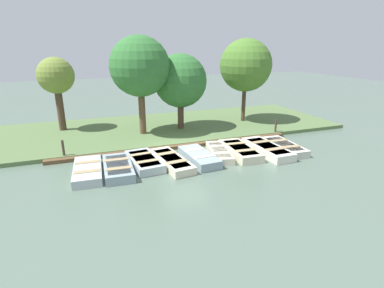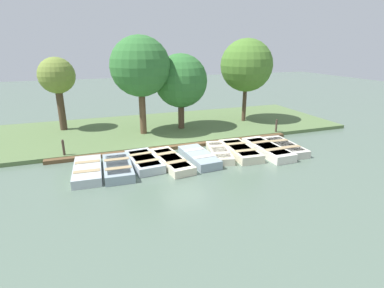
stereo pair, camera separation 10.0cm
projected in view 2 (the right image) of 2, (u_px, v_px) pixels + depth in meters
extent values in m
plane|color=#566B5B|center=(183.00, 153.00, 15.88)|extent=(80.00, 80.00, 0.00)
cube|color=#567042|center=(160.00, 128.00, 20.31)|extent=(8.00, 24.00, 0.21)
cube|color=brown|center=(176.00, 144.00, 17.03)|extent=(1.34, 13.63, 0.19)
cube|color=#B2BCC1|center=(88.00, 171.00, 13.20)|extent=(2.95, 1.32, 0.38)
cube|color=beige|center=(87.00, 167.00, 13.14)|extent=(2.42, 1.03, 0.03)
cube|color=tan|center=(87.00, 171.00, 12.64)|extent=(0.34, 1.09, 0.03)
cube|color=tan|center=(87.00, 162.00, 13.63)|extent=(0.34, 1.09, 0.03)
cube|color=#8C9EA8|center=(118.00, 168.00, 13.48)|extent=(2.92, 1.34, 0.40)
cube|color=#4C709E|center=(117.00, 164.00, 13.42)|extent=(2.39, 1.05, 0.03)
cube|color=tan|center=(118.00, 168.00, 12.91)|extent=(0.33, 1.14, 0.03)
cube|color=tan|center=(117.00, 159.00, 13.90)|extent=(0.33, 1.14, 0.03)
cube|color=#B2BCC1|center=(144.00, 161.00, 14.24)|extent=(2.86, 1.47, 0.39)
cube|color=#4C709E|center=(144.00, 158.00, 14.18)|extent=(2.34, 1.15, 0.03)
cube|color=tan|center=(147.00, 161.00, 13.72)|extent=(0.38, 1.14, 0.03)
cube|color=tan|center=(141.00, 154.00, 14.62)|extent=(0.38, 1.14, 0.03)
cube|color=beige|center=(171.00, 161.00, 14.31)|extent=(3.39, 1.45, 0.36)
cube|color=teal|center=(171.00, 158.00, 14.25)|extent=(2.77, 1.14, 0.03)
cube|color=tan|center=(176.00, 162.00, 13.72)|extent=(0.44, 1.00, 0.03)
cube|color=tan|center=(166.00, 153.00, 14.77)|extent=(0.44, 1.00, 0.03)
cube|color=#8C9EA8|center=(199.00, 157.00, 14.73)|extent=(2.91, 1.30, 0.42)
cube|color=#6B7F51|center=(199.00, 154.00, 14.67)|extent=(2.38, 1.02, 0.03)
cube|color=beige|center=(204.00, 157.00, 14.19)|extent=(0.35, 1.04, 0.03)
cube|color=beige|center=(194.00, 150.00, 15.13)|extent=(0.35, 1.04, 0.03)
cube|color=beige|center=(219.00, 153.00, 15.44)|extent=(3.01, 1.63, 0.35)
cube|color=#994C33|center=(219.00, 150.00, 15.39)|extent=(2.46, 1.30, 0.03)
cube|color=beige|center=(221.00, 153.00, 14.87)|extent=(0.49, 0.94, 0.03)
cube|color=beige|center=(217.00, 146.00, 15.89)|extent=(0.49, 0.94, 0.03)
cube|color=beige|center=(240.00, 151.00, 15.62)|extent=(3.10, 1.36, 0.41)
cube|color=teal|center=(240.00, 147.00, 15.56)|extent=(2.54, 1.07, 0.03)
cube|color=tan|center=(245.00, 150.00, 15.03)|extent=(0.36, 1.12, 0.03)
cube|color=tan|center=(236.00, 144.00, 16.08)|extent=(0.36, 1.12, 0.03)
cube|color=silver|center=(267.00, 149.00, 15.83)|extent=(3.38, 1.24, 0.42)
cube|color=#4C709E|center=(268.00, 146.00, 15.77)|extent=(2.77, 0.97, 0.03)
cube|color=tan|center=(275.00, 149.00, 15.19)|extent=(0.36, 1.09, 0.03)
cube|color=tan|center=(261.00, 142.00, 16.32)|extent=(0.36, 1.09, 0.03)
cube|color=beige|center=(284.00, 147.00, 16.26)|extent=(3.02, 1.32, 0.37)
cube|color=#6B7F51|center=(284.00, 144.00, 16.21)|extent=(2.47, 1.04, 0.03)
cube|color=tan|center=(290.00, 147.00, 15.69)|extent=(0.34, 1.12, 0.03)
cube|color=tan|center=(278.00, 140.00, 16.71)|extent=(0.34, 1.12, 0.03)
cylinder|color=#47382D|center=(64.00, 150.00, 14.92)|extent=(0.12, 0.12, 0.96)
sphere|color=#47382D|center=(62.00, 141.00, 14.76)|extent=(0.11, 0.11, 0.11)
cylinder|color=#47382D|center=(276.00, 128.00, 18.92)|extent=(0.12, 0.12, 0.96)
sphere|color=#47382D|center=(277.00, 120.00, 18.76)|extent=(0.11, 0.11, 0.11)
cylinder|color=#4C3828|center=(61.00, 110.00, 19.11)|extent=(0.44, 0.44, 3.07)
sphere|color=olive|center=(57.00, 75.00, 18.43)|extent=(2.22, 2.22, 2.22)
cylinder|color=brown|center=(143.00, 111.00, 18.25)|extent=(0.39, 0.39, 3.31)
sphere|color=#337033|center=(140.00, 66.00, 17.42)|extent=(3.52, 3.52, 3.52)
cylinder|color=#4C3828|center=(181.00, 114.00, 19.58)|extent=(0.40, 0.40, 2.38)
sphere|color=#337033|center=(181.00, 81.00, 18.92)|extent=(3.37, 3.37, 3.37)
cylinder|color=#4C3828|center=(244.00, 102.00, 21.39)|extent=(0.28, 0.28, 3.14)
sphere|color=#4C7A2D|center=(246.00, 65.00, 20.58)|extent=(3.59, 3.59, 3.59)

